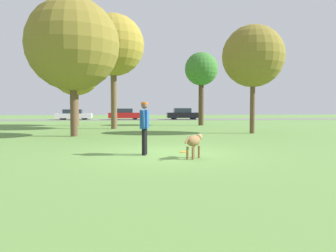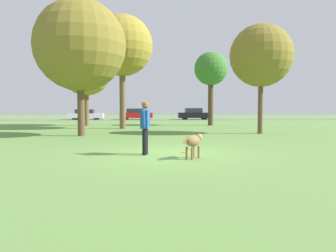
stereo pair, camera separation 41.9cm
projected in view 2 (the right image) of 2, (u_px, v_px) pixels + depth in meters
ground_plane at (166, 154)px, 10.26m from camera, size 120.00×120.00×0.00m
far_road_strip at (151, 120)px, 41.10m from camera, size 120.00×6.00×0.01m
person at (145, 124)px, 9.96m from camera, size 0.30×0.67×1.60m
dog at (194, 142)px, 9.20m from camera, size 0.67×0.79×0.68m
frisbee at (185, 152)px, 10.56m from camera, size 0.27×0.27×0.02m
tree_far_right at (211, 70)px, 26.88m from camera, size 2.73×2.73×6.04m
tree_mid_center at (122, 46)px, 22.47m from camera, size 4.21×4.21×7.84m
tree_far_left at (86, 71)px, 26.57m from camera, size 4.04×4.04×6.49m
tree_near_right at (261, 56)px, 18.12m from camera, size 3.47×3.47×6.08m
tree_near_left at (80, 46)px, 16.55m from camera, size 4.64×4.64×6.92m
parked_car_white at (86, 115)px, 40.87m from camera, size 4.36×1.88×1.28m
parked_car_red at (136, 114)px, 40.88m from camera, size 4.10×1.78×1.39m
parked_car_black at (194, 114)px, 41.09m from camera, size 4.07×1.71×1.44m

